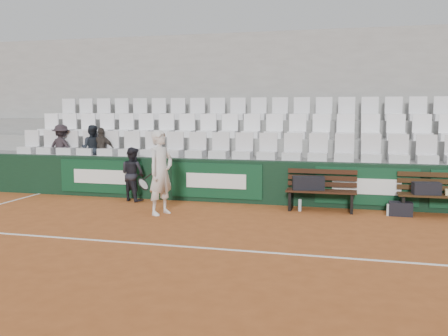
# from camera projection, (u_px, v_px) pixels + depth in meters

# --- Properties ---
(ground) EXTENTS (80.00, 80.00, 0.00)m
(ground) POSITION_uv_depth(u_px,v_px,m) (165.00, 245.00, 8.05)
(ground) COLOR #A75425
(ground) RESTS_ON ground
(court_baseline) EXTENTS (18.00, 0.06, 0.01)m
(court_baseline) POSITION_uv_depth(u_px,v_px,m) (165.00, 245.00, 8.05)
(court_baseline) COLOR white
(court_baseline) RESTS_ON ground
(back_barrier) EXTENTS (18.00, 0.34, 1.00)m
(back_barrier) POSITION_uv_depth(u_px,v_px,m) (229.00, 181.00, 11.82)
(back_barrier) COLOR black
(back_barrier) RESTS_ON ground
(grandstand_tier_front) EXTENTS (18.00, 0.95, 1.00)m
(grandstand_tier_front) POSITION_uv_depth(u_px,v_px,m) (232.00, 177.00, 12.44)
(grandstand_tier_front) COLOR gray
(grandstand_tier_front) RESTS_ON ground
(grandstand_tier_mid) EXTENTS (18.00, 0.95, 1.45)m
(grandstand_tier_mid) POSITION_uv_depth(u_px,v_px,m) (241.00, 165.00, 13.33)
(grandstand_tier_mid) COLOR gray
(grandstand_tier_mid) RESTS_ON ground
(grandstand_tier_back) EXTENTS (18.00, 0.95, 1.90)m
(grandstand_tier_back) POSITION_uv_depth(u_px,v_px,m) (248.00, 153.00, 14.22)
(grandstand_tier_back) COLOR gray
(grandstand_tier_back) RESTS_ON ground
(grandstand_rear_wall) EXTENTS (18.00, 0.30, 4.40)m
(grandstand_rear_wall) POSITION_uv_depth(u_px,v_px,m) (253.00, 109.00, 14.67)
(grandstand_rear_wall) COLOR #969694
(grandstand_rear_wall) RESTS_ON ground
(seat_row_front) EXTENTS (11.90, 0.44, 0.63)m
(seat_row_front) POSITION_uv_depth(u_px,v_px,m) (231.00, 145.00, 12.18)
(seat_row_front) COLOR silver
(seat_row_front) RESTS_ON grandstand_tier_front
(seat_row_mid) EXTENTS (11.90, 0.44, 0.63)m
(seat_row_mid) POSITION_uv_depth(u_px,v_px,m) (239.00, 126.00, 13.04)
(seat_row_mid) COLOR white
(seat_row_mid) RESTS_ON grandstand_tier_mid
(seat_row_back) EXTENTS (11.90, 0.44, 0.63)m
(seat_row_back) POSITION_uv_depth(u_px,v_px,m) (247.00, 109.00, 13.90)
(seat_row_back) COLOR silver
(seat_row_back) RESTS_ON grandstand_tier_back
(bench_left) EXTENTS (1.50, 0.56, 0.45)m
(bench_left) POSITION_uv_depth(u_px,v_px,m) (321.00, 200.00, 10.80)
(bench_left) COLOR #341B0F
(bench_left) RESTS_ON ground
(bench_right) EXTENTS (1.50, 0.56, 0.45)m
(bench_right) POSITION_uv_depth(u_px,v_px,m) (436.00, 205.00, 10.26)
(bench_right) COLOR #372210
(bench_right) RESTS_ON ground
(sports_bag_left) EXTENTS (0.72, 0.42, 0.29)m
(sports_bag_left) POSITION_uv_depth(u_px,v_px,m) (308.00, 183.00, 10.85)
(sports_bag_left) COLOR black
(sports_bag_left) RESTS_ON bench_left
(sports_bag_right) EXTENTS (0.58, 0.34, 0.25)m
(sports_bag_right) POSITION_uv_depth(u_px,v_px,m) (426.00, 188.00, 10.23)
(sports_bag_right) COLOR black
(sports_bag_right) RESTS_ON bench_right
(sports_bag_ground) EXTENTS (0.47, 0.29, 0.28)m
(sports_bag_ground) POSITION_uv_depth(u_px,v_px,m) (401.00, 209.00, 10.31)
(sports_bag_ground) COLOR black
(sports_bag_ground) RESTS_ON ground
(water_bottle_near) EXTENTS (0.07, 0.07, 0.26)m
(water_bottle_near) POSITION_uv_depth(u_px,v_px,m) (300.00, 205.00, 10.77)
(water_bottle_near) COLOR #AEBEC5
(water_bottle_near) RESTS_ON ground
(water_bottle_far) EXTENTS (0.07, 0.07, 0.25)m
(water_bottle_far) POSITION_uv_depth(u_px,v_px,m) (388.00, 210.00, 10.30)
(water_bottle_far) COLOR silver
(water_bottle_far) RESTS_ON ground
(tennis_player) EXTENTS (0.81, 0.75, 1.77)m
(tennis_player) POSITION_uv_depth(u_px,v_px,m) (161.00, 173.00, 10.36)
(tennis_player) COLOR silver
(tennis_player) RESTS_ON ground
(ball_kid) EXTENTS (0.77, 0.69, 1.29)m
(ball_kid) POSITION_uv_depth(u_px,v_px,m) (133.00, 174.00, 11.95)
(ball_kid) COLOR black
(ball_kid) RESTS_ON ground
(spectator_a) EXTENTS (0.86, 0.57, 1.24)m
(spectator_a) POSITION_uv_depth(u_px,v_px,m) (61.00, 131.00, 13.37)
(spectator_a) COLOR black
(spectator_a) RESTS_ON grandstand_tier_front
(spectator_b) EXTENTS (0.72, 0.38, 1.17)m
(spectator_b) POSITION_uv_depth(u_px,v_px,m) (101.00, 133.00, 13.07)
(spectator_b) COLOR #342E29
(spectator_b) RESTS_ON grandstand_tier_front
(spectator_c) EXTENTS (0.66, 0.54, 1.23)m
(spectator_c) POSITION_uv_depth(u_px,v_px,m) (92.00, 131.00, 13.14)
(spectator_c) COLOR black
(spectator_c) RESTS_ON grandstand_tier_front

